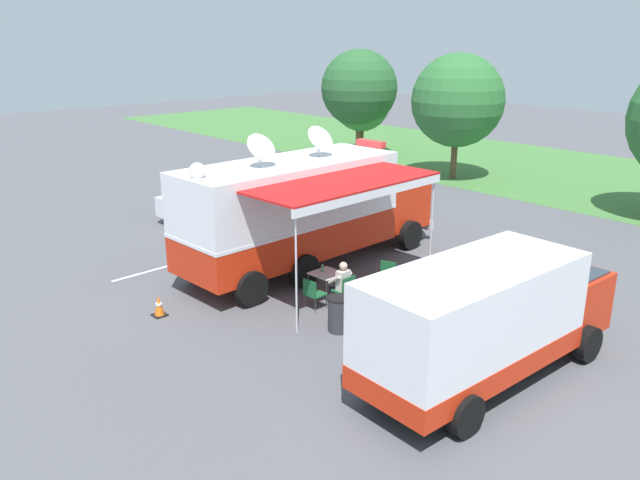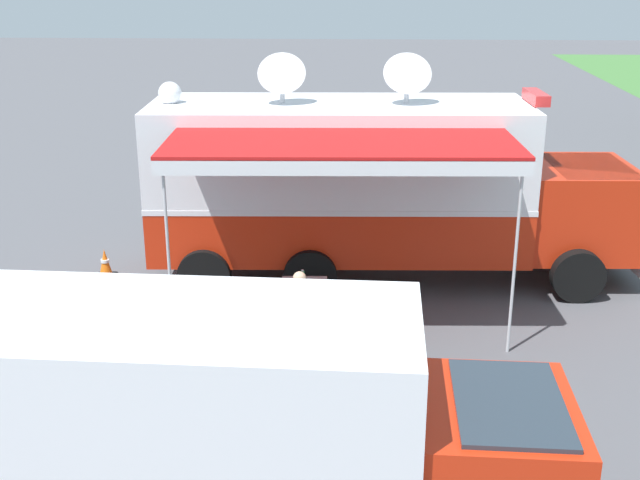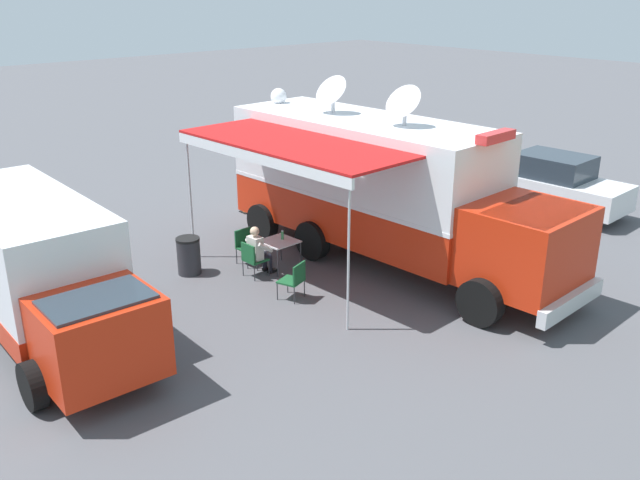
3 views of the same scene
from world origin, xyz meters
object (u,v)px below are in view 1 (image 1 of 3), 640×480
Objects in this scene: water_bottle at (322,268)px; seated_responder at (341,282)px; folding_chair_at_table at (346,288)px; folding_chair_spare_by_truck at (387,274)px; folding_chair_beside_table at (313,292)px; trash_bin at (339,314)px; traffic_cone at (159,306)px; car_behind_truck at (212,197)px; command_truck at (308,207)px; folding_table at (327,275)px; support_truck at (487,320)px.

water_bottle is 0.18× the size of seated_responder.
folding_chair_at_table is (0.94, 0.01, -0.32)m from water_bottle.
folding_chair_beside_table is at bearing -100.56° from folding_chair_spare_by_truck.
trash_bin is at bearing -14.84° from folding_chair_beside_table.
folding_chair_spare_by_truck is 0.70× the size of seated_responder.
traffic_cone is at bearing -122.66° from seated_responder.
folding_chair_beside_table is at bearing 53.86° from traffic_cone.
car_behind_truck is (-8.95, 2.10, 0.05)m from water_bottle.
command_truck is 3.65m from folding_chair_at_table.
folding_chair_spare_by_truck reaches higher than traffic_cone.
folding_chair_at_table reaches higher than folding_table.
seated_responder is at bearing -12.18° from car_behind_truck.
folding_table is at bearing 177.14° from seated_responder.
folding_chair_beside_table is (-0.42, -0.83, 0.00)m from folding_chair_at_table.
seated_responder is (2.90, -1.32, -1.30)m from command_truck.
folding_chair_spare_by_truck is (0.83, 1.59, -0.16)m from folding_table.
folding_table is 0.94m from folding_chair_beside_table.
command_truck reaches higher than trash_bin.
traffic_cone is 9.42m from car_behind_truck.
support_truck is at bearing -4.85° from water_bottle.
support_truck is (4.77, -0.50, 0.87)m from folding_chair_at_table.
folding_table is 0.95× the size of folding_chair_spare_by_truck.
seated_responder is 5.04m from support_truck.
command_truck is 8.09m from support_truck.
traffic_cone is 0.08× the size of support_truck.
trash_bin is (1.00, -1.20, -0.06)m from folding_chair_at_table.
command_truck is 16.50× the size of traffic_cone.
water_bottle reaches higher than folding_table.
water_bottle is 0.26× the size of folding_chair_spare_by_truck.
folding_chair_spare_by_truck is (0.03, 1.61, 0.00)m from folding_chair_at_table.
folding_table is 2.19m from trash_bin.
car_behind_truck reaches higher than traffic_cone.
folding_chair_beside_table reaches higher than folding_table.
folding_chair_spare_by_truck is at bearing 88.76° from folding_chair_at_table.
folding_table is at bearing 63.93° from traffic_cone.
water_bottle is at bearing -179.61° from seated_responder.
command_truck is 2.24× the size of car_behind_truck.
folding_chair_beside_table reaches higher than traffic_cone.
support_truck is (7.86, -1.81, -0.56)m from command_truck.
folding_chair_at_table is at bearing 63.10° from folding_chair_beside_table.
folding_table reaches higher than traffic_cone.
command_truck reaches higher than folding_chair_beside_table.
folding_chair_beside_table is at bearing -57.55° from water_bottle.
folding_chair_spare_by_truck is 1.64m from seated_responder.
traffic_cone is at bearing -142.66° from trash_bin.
trash_bin is at bearing -31.59° from command_truck.
support_truck is (5.57, -0.52, 0.71)m from folding_table.
folding_chair_at_table is 0.13× the size of support_truck.
trash_bin is 0.13× the size of support_truck.
seated_responder reaches higher than folding_chair_beside_table.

